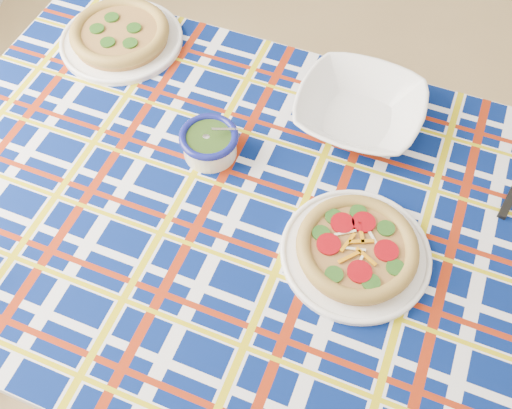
% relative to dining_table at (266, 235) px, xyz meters
% --- Properties ---
extents(floor, '(4.00, 4.00, 0.00)m').
position_rel_dining_table_xyz_m(floor, '(0.60, 0.55, -0.64)').
color(floor, tan).
rests_on(floor, ground).
extents(dining_table, '(1.69, 1.26, 0.71)m').
position_rel_dining_table_xyz_m(dining_table, '(0.00, 0.00, 0.00)').
color(dining_table, brown).
rests_on(dining_table, floor).
extents(tablecloth, '(1.72, 1.30, 0.10)m').
position_rel_dining_table_xyz_m(tablecloth, '(-0.00, -0.00, 0.02)').
color(tablecloth, '#041552').
rests_on(tablecloth, dining_table).
extents(main_focaccia_plate, '(0.34, 0.34, 0.06)m').
position_rel_dining_table_xyz_m(main_focaccia_plate, '(0.18, -0.06, 0.10)').
color(main_focaccia_plate, '#9E6F38').
rests_on(main_focaccia_plate, tablecloth).
extents(pesto_bowl, '(0.15, 0.15, 0.07)m').
position_rel_dining_table_xyz_m(pesto_bowl, '(-0.14, 0.14, 0.11)').
color(pesto_bowl, '#1B330E').
rests_on(pesto_bowl, tablecloth).
extents(serving_bowl, '(0.33, 0.33, 0.07)m').
position_rel_dining_table_xyz_m(serving_bowl, '(0.17, 0.28, 0.11)').
color(serving_bowl, white).
rests_on(serving_bowl, tablecloth).
extents(second_focaccia_plate, '(0.38, 0.38, 0.06)m').
position_rel_dining_table_xyz_m(second_focaccia_plate, '(-0.42, 0.45, 0.10)').
color(second_focaccia_plate, '#9E6F38').
rests_on(second_focaccia_plate, tablecloth).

